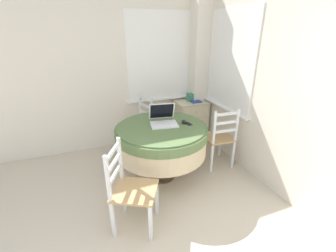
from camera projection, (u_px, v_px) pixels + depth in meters
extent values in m
cube|color=silver|center=(78.00, 75.00, 3.44)|extent=(4.28, 0.06, 2.55)
cube|color=white|center=(159.00, 57.00, 3.75)|extent=(1.10, 0.01, 1.42)
cube|color=white|center=(160.00, 99.00, 4.01)|extent=(1.18, 0.07, 0.02)
cube|color=silver|center=(331.00, 104.00, 2.08)|extent=(0.06, 4.79, 2.55)
cube|color=white|center=(230.00, 61.00, 3.32)|extent=(0.01, 1.10, 1.42)
cube|color=white|center=(223.00, 107.00, 3.60)|extent=(0.07, 1.18, 0.02)
cube|color=silver|center=(199.00, 69.00, 3.95)|extent=(0.28, 0.28, 2.55)
cylinder|color=#4C3D2D|center=(162.00, 175.00, 3.18)|extent=(0.36, 0.36, 0.03)
cylinder|color=#4C3D2D|center=(162.00, 152.00, 3.03)|extent=(0.11, 0.11, 0.72)
cylinder|color=beige|center=(161.00, 140.00, 2.96)|extent=(1.17, 1.17, 0.36)
cylinder|color=#567042|center=(161.00, 131.00, 2.91)|extent=(1.20, 1.20, 0.11)
cylinder|color=#567042|center=(161.00, 127.00, 2.88)|extent=(1.14, 1.14, 0.02)
cube|color=white|center=(164.00, 124.00, 2.91)|extent=(0.38, 0.30, 0.02)
cube|color=silver|center=(164.00, 123.00, 2.92)|extent=(0.32, 0.20, 0.00)
cube|color=white|center=(162.00, 111.00, 3.01)|extent=(0.35, 0.15, 0.24)
cube|color=black|center=(162.00, 111.00, 3.00)|extent=(0.32, 0.13, 0.21)
ellipsoid|color=black|center=(184.00, 122.00, 2.95)|extent=(0.06, 0.09, 0.05)
cube|color=black|center=(188.00, 124.00, 2.94)|extent=(0.07, 0.11, 0.01)
cube|color=black|center=(188.00, 123.00, 2.94)|extent=(0.06, 0.08, 0.00)
cube|color=tan|center=(137.00, 126.00, 3.73)|extent=(0.53, 0.51, 0.02)
cube|color=silver|center=(123.00, 137.00, 3.83)|extent=(0.04, 0.04, 0.43)
cube|color=silver|center=(134.00, 145.00, 3.58)|extent=(0.04, 0.04, 0.43)
cube|color=silver|center=(141.00, 132.00, 4.05)|extent=(0.04, 0.04, 0.43)
cube|color=silver|center=(153.00, 138.00, 3.80)|extent=(0.04, 0.04, 0.43)
cube|color=silver|center=(140.00, 107.00, 3.86)|extent=(0.04, 0.04, 0.48)
cube|color=silver|center=(152.00, 112.00, 3.61)|extent=(0.04, 0.04, 0.48)
cube|color=silver|center=(145.00, 99.00, 3.66)|extent=(0.13, 0.34, 0.04)
cube|color=silver|center=(146.00, 106.00, 3.71)|extent=(0.13, 0.34, 0.04)
cube|color=silver|center=(146.00, 113.00, 3.76)|extent=(0.13, 0.34, 0.04)
cube|color=tan|center=(217.00, 137.00, 3.33)|extent=(0.43, 0.45, 0.02)
cube|color=silver|center=(220.00, 143.00, 3.63)|extent=(0.04, 0.04, 0.43)
cube|color=silver|center=(200.00, 147.00, 3.53)|extent=(0.04, 0.04, 0.43)
cube|color=silver|center=(233.00, 155.00, 3.31)|extent=(0.04, 0.04, 0.43)
cube|color=silver|center=(211.00, 158.00, 3.21)|extent=(0.04, 0.04, 0.43)
cube|color=silver|center=(237.00, 125.00, 3.12)|extent=(0.03, 0.03, 0.48)
cube|color=silver|center=(214.00, 128.00, 3.02)|extent=(0.03, 0.03, 0.48)
cube|color=silver|center=(227.00, 114.00, 3.00)|extent=(0.35, 0.04, 0.04)
cube|color=silver|center=(226.00, 123.00, 3.05)|extent=(0.35, 0.04, 0.04)
cube|color=silver|center=(225.00, 131.00, 3.09)|extent=(0.35, 0.04, 0.04)
cube|color=tan|center=(135.00, 190.00, 2.22)|extent=(0.56, 0.55, 0.02)
cube|color=silver|center=(151.00, 223.00, 2.13)|extent=(0.05, 0.05, 0.43)
cube|color=silver|center=(157.00, 198.00, 2.45)|extent=(0.05, 0.05, 0.43)
cube|color=silver|center=(113.00, 220.00, 2.17)|extent=(0.05, 0.05, 0.43)
cube|color=silver|center=(124.00, 195.00, 2.49)|extent=(0.05, 0.05, 0.43)
cube|color=silver|center=(108.00, 179.00, 1.99)|extent=(0.04, 0.04, 0.48)
cube|color=silver|center=(120.00, 158.00, 2.30)|extent=(0.04, 0.04, 0.48)
cube|color=silver|center=(113.00, 151.00, 2.07)|extent=(0.18, 0.32, 0.04)
cube|color=silver|center=(114.00, 163.00, 2.12)|extent=(0.18, 0.32, 0.04)
cube|color=silver|center=(115.00, 174.00, 2.17)|extent=(0.18, 0.32, 0.04)
cube|color=beige|center=(191.00, 121.00, 4.17)|extent=(0.54, 0.41, 0.71)
cube|color=beige|center=(191.00, 102.00, 4.03)|extent=(0.57, 0.43, 0.02)
cube|color=beige|center=(196.00, 112.00, 3.90)|extent=(0.48, 0.01, 0.20)
sphere|color=olive|center=(197.00, 112.00, 3.89)|extent=(0.02, 0.02, 0.02)
cube|color=beige|center=(196.00, 125.00, 3.99)|extent=(0.48, 0.01, 0.20)
sphere|color=olive|center=(196.00, 125.00, 3.99)|extent=(0.02, 0.02, 0.02)
cube|color=beige|center=(195.00, 137.00, 4.09)|extent=(0.48, 0.01, 0.20)
sphere|color=olive|center=(195.00, 137.00, 4.08)|extent=(0.02, 0.02, 0.02)
cube|color=#387A5B|center=(192.00, 97.00, 4.04)|extent=(0.17, 0.13, 0.13)
cube|color=#33478C|center=(195.00, 101.00, 4.01)|extent=(0.18, 0.25, 0.02)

